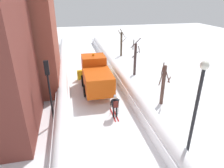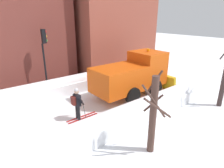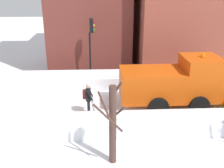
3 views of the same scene
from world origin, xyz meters
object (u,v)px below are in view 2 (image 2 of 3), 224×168
Objects in this scene: plow_truck at (133,74)px; bare_tree_near at (153,114)px; traffic_light_pole at (45,50)px; skier at (77,102)px.

bare_tree_near reaches higher than plow_truck.
plow_truck is 1.74× the size of bare_tree_near.
bare_tree_near is (4.81, -3.72, 0.24)m from plow_truck.
traffic_light_pole is 8.60m from bare_tree_near.
bare_tree_near is at bearing -37.71° from plow_truck.
traffic_light_pole reaches higher than bare_tree_near.
plow_truck is at bearing 142.29° from bare_tree_near.
traffic_light_pole is (-4.28, 0.13, 2.15)m from skier.
plow_truck reaches higher than skier.
skier is at bearing -165.47° from bare_tree_near.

